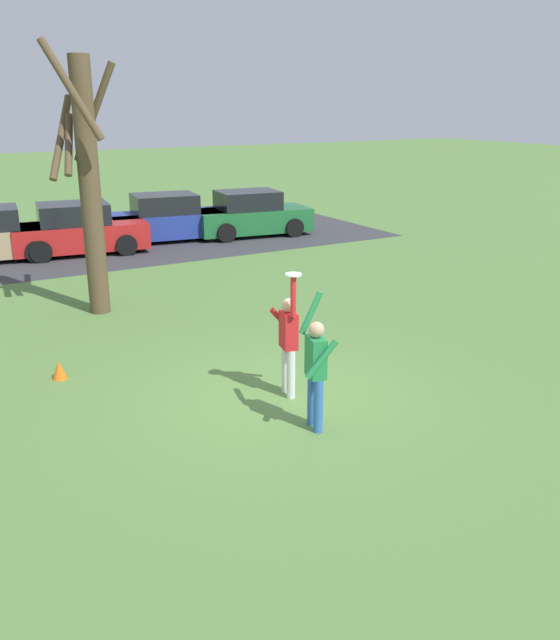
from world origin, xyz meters
name	(u,v)px	position (x,y,z in m)	size (l,w,h in m)	color
ground_plane	(285,397)	(0.00, 0.00, 0.00)	(120.00, 120.00, 0.00)	#567F3D
person_catcher	(288,338)	(0.11, 0.07, 0.98)	(0.49, 0.58, 2.08)	silver
person_defender	(316,366)	(-0.16, -1.14, 0.98)	(0.52, 0.61, 2.04)	#3366B7
frisbee_disc	(293,274)	(0.06, -0.15, 2.09)	(0.25, 0.25, 0.02)	white
parked_car_red	(79,231)	(-0.09, 12.70, 0.73)	(4.30, 2.44, 1.59)	red
parked_car_blue	(169,219)	(3.16, 13.31, 0.73)	(4.30, 2.44, 1.59)	#233893
parked_car_green	(251,215)	(6.03, 12.66, 0.73)	(4.30, 2.44, 1.59)	#1E6633
parking_strip	(86,250)	(0.16, 13.01, 0.00)	(21.09, 6.40, 0.01)	#38383D
bare_tree_tall	(88,180)	(-1.31, 6.18, 2.99)	(1.69, 1.73, 5.81)	brown
field_cone_orange	(59,370)	(-3.00, 2.63, 0.16)	(0.26, 0.26, 0.32)	orange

